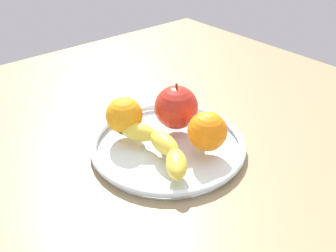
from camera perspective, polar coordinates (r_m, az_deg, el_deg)
ground_plane at (r=68.20cm, az=-0.00°, el=-4.82°), size 116.48×116.48×4.00cm
fruit_bowl at (r=66.47cm, az=-0.00°, el=-2.82°), size 28.12×28.12×1.80cm
banana at (r=61.88cm, az=-1.71°, el=-2.95°), size 19.21×7.44×3.36cm
apple at (r=67.73cm, az=1.29°, el=2.92°), size 8.20×8.20×9.00cm
orange_front_right at (r=67.06cm, az=-6.83°, el=1.64°), size 6.78×6.78×6.78cm
orange_back_left at (r=62.45cm, az=6.15°, el=-0.83°), size 6.87×6.87×6.87cm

